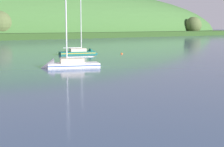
% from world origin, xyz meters
% --- Properties ---
extents(far_shoreline_hill, '(438.18, 110.66, 66.51)m').
position_xyz_m(far_shoreline_hill, '(57.16, 207.58, 0.10)').
color(far_shoreline_hill, '#27431B').
rests_on(far_shoreline_hill, ground).
extents(sailboat_near_mooring, '(9.52, 5.84, 12.83)m').
position_xyz_m(sailboat_near_mooring, '(-0.93, 48.65, 0.21)').
color(sailboat_near_mooring, white).
rests_on(sailboat_near_mooring, ground).
extents(sailboat_far_left, '(9.36, 4.88, 14.08)m').
position_xyz_m(sailboat_far_left, '(12.72, 68.78, 0.21)').
color(sailboat_far_left, '#0F564C').
rests_on(sailboat_far_left, ground).
extents(mooring_buoy_far_upstream, '(0.54, 0.54, 0.62)m').
position_xyz_m(mooring_buoy_far_upstream, '(21.11, 64.86, 0.00)').
color(mooring_buoy_far_upstream, '#EA5B19').
rests_on(mooring_buoy_far_upstream, ground).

